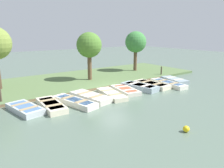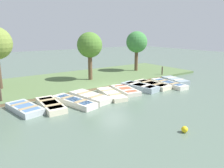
{
  "view_description": "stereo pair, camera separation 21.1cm",
  "coord_description": "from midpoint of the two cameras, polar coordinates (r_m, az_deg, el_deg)",
  "views": [
    {
      "loc": [
        13.5,
        -10.01,
        4.65
      ],
      "look_at": [
        0.21,
        -0.31,
        0.65
      ],
      "focal_mm": 35.0,
      "sensor_mm": 36.0,
      "label": 1
    },
    {
      "loc": [
        13.62,
        -9.84,
        4.65
      ],
      "look_at": [
        0.21,
        -0.31,
        0.65
      ],
      "focal_mm": 35.0,
      "sensor_mm": 36.0,
      "label": 2
    }
  ],
  "objects": [
    {
      "name": "park_tree_center",
      "position": [
        25.12,
        6.71,
        10.71
      ],
      "size": [
        2.37,
        2.37,
        4.64
      ],
      "color": "brown",
      "rests_on": "ground_plane"
    },
    {
      "name": "rowboat_2",
      "position": [
        14.45,
        -9.49,
        -4.54
      ],
      "size": [
        3.63,
        1.78,
        0.37
      ],
      "rotation": [
        0.0,
        0.0,
        0.24
      ],
      "color": "silver",
      "rests_on": "ground_plane"
    },
    {
      "name": "rowboat_4",
      "position": [
        16.0,
        0.16,
        -2.64
      ],
      "size": [
        3.38,
        1.58,
        0.33
      ],
      "rotation": [
        0.0,
        0.0,
        -0.18
      ],
      "color": "beige",
      "rests_on": "ground_plane"
    },
    {
      "name": "rowboat_0",
      "position": [
        14.04,
        -21.46,
        -5.9
      ],
      "size": [
        2.96,
        1.7,
        0.36
      ],
      "rotation": [
        0.0,
        0.0,
        0.19
      ],
      "color": "#B2BCC1",
      "rests_on": "ground_plane"
    },
    {
      "name": "ground_plane",
      "position": [
        17.44,
        0.8,
        -1.8
      ],
      "size": [
        80.0,
        80.0,
        0.0
      ],
      "primitive_type": "plane",
      "color": "#566B5B"
    },
    {
      "name": "dock_walkway",
      "position": [
        18.64,
        -2.02,
        -0.48
      ],
      "size": [
        1.11,
        16.27,
        0.19
      ],
      "color": "brown",
      "rests_on": "ground_plane"
    },
    {
      "name": "buoy",
      "position": [
        11.05,
        18.96,
        -11.14
      ],
      "size": [
        0.31,
        0.31,
        0.31
      ],
      "color": "yellow",
      "rests_on": "ground_plane"
    },
    {
      "name": "rowboat_1",
      "position": [
        14.12,
        -15.34,
        -5.29
      ],
      "size": [
        3.14,
        1.24,
        0.37
      ],
      "rotation": [
        0.0,
        0.0,
        -0.05
      ],
      "color": "beige",
      "rests_on": "ground_plane"
    },
    {
      "name": "rowboat_6",
      "position": [
        17.94,
        7.6,
        -0.75
      ],
      "size": [
        3.25,
        1.75,
        0.44
      ],
      "rotation": [
        0.0,
        0.0,
        0.19
      ],
      "color": "#8C9EA8",
      "rests_on": "ground_plane"
    },
    {
      "name": "rowboat_5",
      "position": [
        17.08,
        3.84,
        -1.6
      ],
      "size": [
        3.05,
        1.72,
        0.33
      ],
      "rotation": [
        0.0,
        0.0,
        -0.18
      ],
      "color": "beige",
      "rests_on": "ground_plane"
    },
    {
      "name": "mooring_post_near",
      "position": [
        15.9,
        -26.74,
        -2.82
      ],
      "size": [
        0.13,
        0.13,
        1.07
      ],
      "color": "#47382D",
      "rests_on": "ground_plane"
    },
    {
      "name": "rowboat_3",
      "position": [
        15.28,
        -5.33,
        -3.35
      ],
      "size": [
        3.44,
        1.79,
        0.4
      ],
      "rotation": [
        0.0,
        0.0,
        0.18
      ],
      "color": "beige",
      "rests_on": "ground_plane"
    },
    {
      "name": "rowboat_7",
      "position": [
        19.01,
        10.71,
        -0.16
      ],
      "size": [
        3.3,
        1.45,
        0.38
      ],
      "rotation": [
        0.0,
        0.0,
        0.07
      ],
      "color": "beige",
      "rests_on": "ground_plane"
    },
    {
      "name": "rowboat_8",
      "position": [
        19.7,
        14.87,
        0.08
      ],
      "size": [
        3.67,
        1.31,
        0.36
      ],
      "rotation": [
        0.0,
        0.0,
        -0.09
      ],
      "color": "silver",
      "rests_on": "ground_plane"
    },
    {
      "name": "shore_bank",
      "position": [
        21.53,
        -7.08,
        1.37
      ],
      "size": [
        8.0,
        24.0,
        0.2
      ],
      "color": "#567042",
      "rests_on": "ground_plane"
    },
    {
      "name": "mooring_post_far",
      "position": [
        23.47,
        13.22,
        3.22
      ],
      "size": [
        0.13,
        0.13,
        1.07
      ],
      "color": "#47382D",
      "rests_on": "ground_plane"
    },
    {
      "name": "park_tree_left",
      "position": [
        20.24,
        -5.55,
        9.93
      ],
      "size": [
        2.3,
        2.3,
        4.57
      ],
      "color": "brown",
      "rests_on": "ground_plane"
    },
    {
      "name": "rowboat_9",
      "position": [
        21.23,
        16.42,
        0.95
      ],
      "size": [
        2.92,
        1.71,
        0.37
      ],
      "rotation": [
        0.0,
        0.0,
        -0.21
      ],
      "color": "#8C9EA8",
      "rests_on": "ground_plane"
    }
  ]
}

